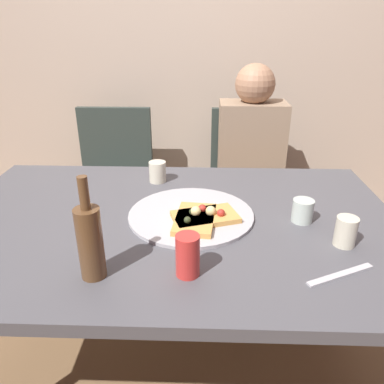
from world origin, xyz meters
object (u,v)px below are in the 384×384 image
at_px(dining_table, 171,235).
at_px(pizza_slice_last, 206,216).
at_px(pizza_tray, 191,215).
at_px(table_knife, 341,275).
at_px(wine_glass, 346,231).
at_px(chair_left, 114,176).
at_px(tumbler_near, 158,172).
at_px(guest_in_sweater, 252,166).
at_px(beer_bottle, 90,241).
at_px(chair_right, 248,177).
at_px(pizza_slice_extra, 195,218).
at_px(soda_can, 188,255).
at_px(tumbler_far, 302,210).

bearing_deg(dining_table, pizza_slice_last, -9.06).
distance_m(pizza_tray, table_knife, 0.54).
xyz_separation_m(wine_glass, chair_left, (-0.98, 1.07, -0.26)).
bearing_deg(tumbler_near, guest_in_sweater, 42.77).
bearing_deg(beer_bottle, table_knife, 1.81).
height_order(pizza_tray, chair_right, chair_right).
height_order(pizza_slice_extra, soda_can, soda_can).
bearing_deg(pizza_slice_last, dining_table, 170.94).
xyz_separation_m(tumbler_far, chair_left, (-0.89, 0.91, -0.25)).
bearing_deg(guest_in_sweater, soda_can, 74.45).
bearing_deg(beer_bottle, pizza_slice_last, 45.46).
height_order(pizza_slice_extra, beer_bottle, beer_bottle).
distance_m(beer_bottle, chair_left, 1.31).
bearing_deg(table_knife, beer_bottle, 156.16).
relative_size(pizza_slice_last, chair_left, 0.28).
bearing_deg(chair_left, dining_table, 115.05).
bearing_deg(guest_in_sweater, beer_bottle, 63.07).
bearing_deg(chair_right, pizza_slice_extra, 73.15).
bearing_deg(chair_left, tumbler_near, 120.69).
relative_size(pizza_slice_last, beer_bottle, 0.85).
bearing_deg(wine_glass, dining_table, 164.88).
distance_m(pizza_slice_extra, wine_glass, 0.48).
bearing_deg(dining_table, tumbler_far, 0.44).
xyz_separation_m(tumbler_far, wine_glass, (0.10, -0.15, 0.01)).
relative_size(table_knife, chair_left, 0.24).
height_order(soda_can, table_knife, soda_can).
height_order(pizza_slice_extra, guest_in_sweater, guest_in_sweater).
relative_size(tumbler_near, table_knife, 0.41).
height_order(dining_table, pizza_tray, pizza_tray).
height_order(pizza_slice_last, table_knife, pizza_slice_last).
distance_m(wine_glass, chair_right, 1.11).
distance_m(dining_table, wine_glass, 0.59).
bearing_deg(beer_bottle, chair_right, 65.94).
distance_m(dining_table, soda_can, 0.35).
bearing_deg(wine_glass, tumbler_near, 142.59).
relative_size(pizza_tray, chair_left, 0.50).
height_order(table_knife, guest_in_sweater, guest_in_sweater).
bearing_deg(guest_in_sweater, chair_right, -90.00).
relative_size(tumbler_near, wine_glass, 0.94).
bearing_deg(tumbler_far, wine_glass, -57.87).
xyz_separation_m(soda_can, chair_right, (0.30, 1.23, -0.27)).
xyz_separation_m(pizza_tray, pizza_slice_last, (0.05, -0.04, 0.02)).
bearing_deg(pizza_slice_extra, chair_right, 73.15).
distance_m(pizza_tray, chair_right, 0.97).
distance_m(pizza_slice_extra, chair_right, 1.02).
bearing_deg(wine_glass, pizza_slice_extra, 166.21).
height_order(tumbler_far, soda_can, soda_can).
distance_m(wine_glass, guest_in_sweater, 0.94).
distance_m(dining_table, chair_left, 1.02).
distance_m(tumbler_far, chair_right, 0.95).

